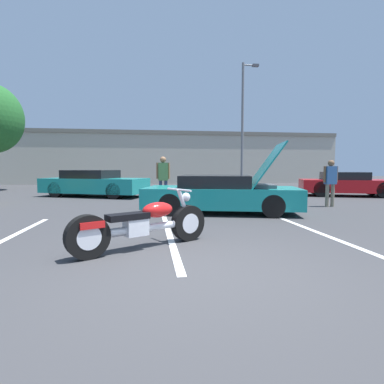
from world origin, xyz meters
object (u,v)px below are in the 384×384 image
(parked_car_mid_row, at_px, (94,184))
(show_car_hood_open, at_px, (222,194))
(spectator_near_motorcycle, at_px, (330,179))
(light_pole, at_px, (243,120))
(parked_car_right_row, at_px, (347,184))
(spectator_by_show_car, at_px, (163,175))
(motorcycle, at_px, (143,225))

(parked_car_mid_row, bearing_deg, show_car_hood_open, -27.09)
(spectator_near_motorcycle, bearing_deg, light_pole, 86.96)
(show_car_hood_open, height_order, parked_car_right_row, show_car_hood_open)
(show_car_hood_open, height_order, spectator_by_show_car, show_car_hood_open)
(parked_car_right_row, distance_m, spectator_near_motorcycle, 4.67)
(light_pole, xyz_separation_m, motorcycle, (-6.82, -16.11, -4.35))
(motorcycle, height_order, parked_car_right_row, parked_car_right_row)
(motorcycle, distance_m, parked_car_mid_row, 9.74)
(motorcycle, xyz_separation_m, spectator_near_motorcycle, (6.20, 4.49, 0.54))
(parked_car_mid_row, distance_m, spectator_by_show_car, 4.31)
(light_pole, xyz_separation_m, parked_car_right_row, (2.48, -8.15, -4.19))
(light_pole, bearing_deg, spectator_by_show_car, -122.58)
(parked_car_right_row, bearing_deg, show_car_hood_open, -128.74)
(parked_car_right_row, bearing_deg, spectator_by_show_car, -149.65)
(motorcycle, xyz_separation_m, parked_car_right_row, (9.29, 7.96, 0.16))
(light_pole, relative_size, spectator_by_show_car, 4.98)
(spectator_near_motorcycle, height_order, spectator_by_show_car, spectator_by_show_car)
(light_pole, height_order, show_car_hood_open, light_pole)
(parked_car_right_row, distance_m, parked_car_mid_row, 11.82)
(motorcycle, bearing_deg, parked_car_mid_row, 75.01)
(light_pole, height_order, parked_car_right_row, light_pole)
(spectator_by_show_car, bearing_deg, parked_car_right_row, 10.08)
(show_car_hood_open, distance_m, parked_car_right_row, 8.24)
(show_car_hood_open, xyz_separation_m, parked_car_right_row, (7.06, 4.24, 0.00))
(motorcycle, bearing_deg, parked_car_right_row, 11.13)
(spectator_near_motorcycle, bearing_deg, motorcycle, -144.10)
(parked_car_right_row, height_order, parked_car_mid_row, parked_car_mid_row)
(show_car_hood_open, bearing_deg, spectator_near_motorcycle, 25.49)
(parked_car_mid_row, bearing_deg, spectator_by_show_car, -20.93)
(show_car_hood_open, xyz_separation_m, spectator_near_motorcycle, (3.97, 0.77, 0.38))
(light_pole, bearing_deg, parked_car_mid_row, -144.14)
(parked_car_mid_row, bearing_deg, light_pole, 59.53)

